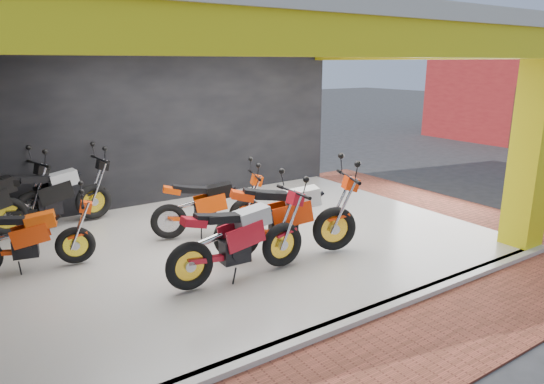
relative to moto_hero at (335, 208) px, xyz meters
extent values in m
plane|color=#2D2D30|center=(-0.89, -0.70, -0.84)|extent=(80.00, 80.00, 0.00)
cube|color=silver|center=(-0.89, 1.30, -0.79)|extent=(8.00, 6.00, 0.10)
cube|color=beige|center=(-0.89, 1.30, 2.76)|extent=(8.40, 6.40, 0.20)
cube|color=black|center=(-0.89, 4.40, 0.91)|extent=(8.20, 0.20, 3.50)
cube|color=yellow|center=(2.86, -1.45, 0.91)|extent=(0.50, 0.50, 3.50)
cube|color=yellow|center=(-0.89, -1.70, 2.46)|extent=(8.40, 0.30, 0.40)
cube|color=yellow|center=(3.11, 1.30, 2.46)|extent=(0.30, 6.40, 0.40)
cube|color=silver|center=(-0.89, -1.72, -0.79)|extent=(8.00, 0.20, 0.10)
cube|color=#9B4632|center=(-0.89, -2.50, -0.82)|extent=(9.00, 1.40, 0.03)
cube|color=#9B4632|center=(3.91, 1.30, -0.82)|extent=(1.40, 7.00, 0.03)
cube|color=#3F1E14|center=(12.09, 3.80, 0.26)|extent=(0.06, 1.00, 2.20)
camera|label=1|loc=(-4.87, -5.52, 2.21)|focal=32.00mm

